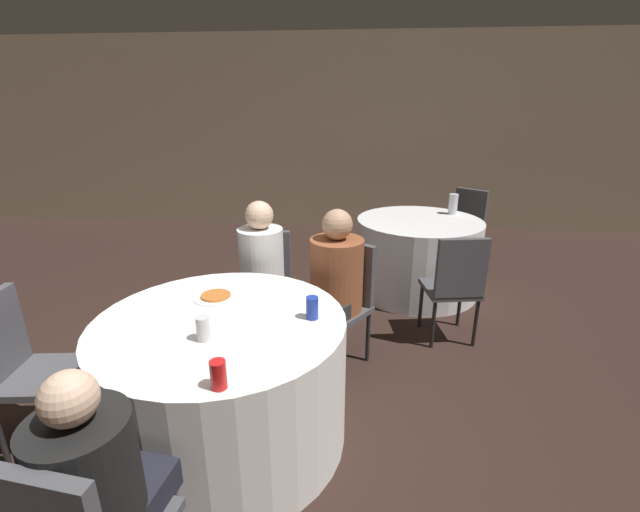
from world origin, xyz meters
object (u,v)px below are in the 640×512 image
chair_far_northeast (466,222)px  bottle_far (453,204)px  soda_can_silver (203,329)px  person_black_shirt (111,495)px  chair_far_south (455,281)px  chair_near_northeast (344,292)px  soda_can_red (218,375)px  soda_can_blue (312,308)px  person_white_shirt (260,280)px  pizza_plate_near (216,296)px  person_floral_shirt (331,290)px  chair_near_west (19,359)px  table_near (225,380)px  chair_near_north (265,279)px  table_far (417,256)px

chair_far_northeast → bottle_far: bottle_far is taller
soda_can_silver → bottle_far: bottle_far is taller
person_black_shirt → chair_far_south: bearing=59.7°
chair_near_northeast → soda_can_red: size_ratio=7.41×
soda_can_blue → soda_can_silver: bearing=-151.6°
person_white_shirt → chair_far_northeast: bearing=-133.3°
chair_far_south → pizza_plate_near: chair_far_south is taller
chair_far_south → person_white_shirt: bearing=-179.1°
chair_far_northeast → soda_can_blue: (-1.47, -2.94, 0.28)m
person_black_shirt → person_white_shirt: person_white_shirt is taller
person_floral_shirt → chair_near_west: bearing=64.4°
chair_near_west → chair_far_northeast: bearing=128.7°
soda_can_silver → chair_near_northeast: bearing=59.7°
bottle_far → table_near: bearing=-124.2°
chair_near_north → person_black_shirt: size_ratio=0.83×
chair_near_west → chair_far_northeast: same height
table_far → person_white_shirt: person_white_shirt is taller
person_floral_shirt → soda_can_blue: size_ratio=9.61×
person_white_shirt → soda_can_red: person_white_shirt is taller
table_near → chair_near_west: chair_near_west is taller
person_floral_shirt → person_white_shirt: size_ratio=1.00×
person_white_shirt → soda_can_red: bearing=96.9°
table_far → bottle_far: bottle_far is taller
chair_near_northeast → person_white_shirt: size_ratio=0.77×
chair_near_west → soda_can_blue: bearing=90.0°
person_black_shirt → soda_can_blue: person_black_shirt is taller
person_white_shirt → table_far: bearing=-135.9°
table_near → chair_near_northeast: (0.63, 0.89, 0.16)m
soda_can_blue → chair_near_west: bearing=-172.7°
table_far → chair_near_north: size_ratio=1.36×
table_far → soda_can_blue: 2.34m
table_near → chair_far_south: bearing=38.7°
chair_far_northeast → table_far: bearing=90.0°
table_far → soda_can_silver: soda_can_silver is taller
chair_near_west → person_floral_shirt: size_ratio=0.77×
chair_far_northeast → soda_can_silver: (-1.97, -3.21, 0.28)m
table_near → chair_near_north: size_ratio=1.48×
chair_near_north → chair_far_south: size_ratio=1.00×
soda_can_blue → soda_can_silver: 0.56m
bottle_far → chair_near_west: bearing=-136.5°
soda_can_silver → pizza_plate_near: bearing=101.8°
chair_near_west → table_far: bearing=127.0°
person_floral_shirt → person_black_shirt: bearing=104.1°
person_white_shirt → soda_can_red: 1.51m
soda_can_silver → table_far: bearing=61.1°
person_black_shirt → person_white_shirt: (0.11, 1.83, 0.05)m
chair_near_north → person_white_shirt: person_white_shirt is taller
table_near → person_floral_shirt: (0.54, 0.76, 0.23)m
pizza_plate_near → bottle_far: size_ratio=1.23×
soda_can_blue → chair_far_south: bearing=48.5°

